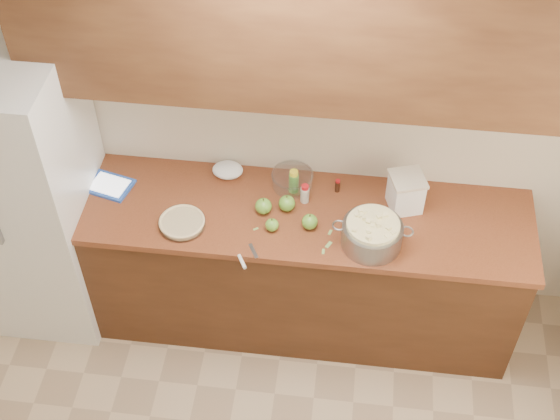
# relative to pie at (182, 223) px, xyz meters

# --- Properties ---
(counter_run) EXTENTS (2.64, 0.68, 0.92)m
(counter_run) POSITION_rel_pie_xyz_m (0.54, 0.17, -0.48)
(counter_run) COLOR #4C2915
(counter_run) RESTS_ON ground
(upper_cabinets) EXTENTS (2.60, 0.34, 0.70)m
(upper_cabinets) POSITION_rel_pie_xyz_m (0.54, 0.32, 1.01)
(upper_cabinets) COLOR brown
(upper_cabinets) RESTS_ON room_shell
(fridge) EXTENTS (0.70, 0.70, 1.80)m
(fridge) POSITION_rel_pie_xyz_m (-0.90, 0.13, -0.04)
(fridge) COLOR silver
(fridge) RESTS_ON ground
(pie) EXTENTS (0.25, 0.25, 0.04)m
(pie) POSITION_rel_pie_xyz_m (0.00, 0.00, 0.00)
(pie) COLOR silver
(pie) RESTS_ON counter_run
(colander) EXTENTS (0.41, 0.31, 0.15)m
(colander) POSITION_rel_pie_xyz_m (0.99, -0.00, 0.05)
(colander) COLOR gray
(colander) RESTS_ON counter_run
(flour_canister) EXTENTS (0.22, 0.22, 0.22)m
(flour_canister) POSITION_rel_pie_xyz_m (1.16, 0.28, 0.09)
(flour_canister) COLOR white
(flour_canister) RESTS_ON counter_run
(tablet) EXTENTS (0.28, 0.24, 0.02)m
(tablet) POSITION_rel_pie_xyz_m (-0.46, 0.23, -0.01)
(tablet) COLOR blue
(tablet) RESTS_ON counter_run
(paring_knife) EXTENTS (0.11, 0.18, 0.02)m
(paring_knife) POSITION_rel_pie_xyz_m (0.36, -0.20, -0.01)
(paring_knife) COLOR gray
(paring_knife) RESTS_ON counter_run
(lemon_bottle) EXTENTS (0.05, 0.05, 0.15)m
(lemon_bottle) POSITION_rel_pie_xyz_m (0.55, 0.33, 0.05)
(lemon_bottle) COLOR #4C8C38
(lemon_bottle) RESTS_ON counter_run
(cinnamon_shaker) EXTENTS (0.05, 0.05, 0.12)m
(cinnamon_shaker) POSITION_rel_pie_xyz_m (0.62, 0.26, 0.03)
(cinnamon_shaker) COLOR beige
(cinnamon_shaker) RESTS_ON counter_run
(vanilla_bottle) EXTENTS (0.03, 0.03, 0.08)m
(vanilla_bottle) POSITION_rel_pie_xyz_m (0.79, 0.35, 0.02)
(vanilla_bottle) COLOR black
(vanilla_bottle) RESTS_ON counter_run
(mixing_bowl) EXTENTS (0.23, 0.23, 0.09)m
(mixing_bowl) POSITION_rel_pie_xyz_m (0.54, 0.37, 0.03)
(mixing_bowl) COLOR silver
(mixing_bowl) RESTS_ON counter_run
(paper_towel) EXTENTS (0.20, 0.17, 0.07)m
(paper_towel) POSITION_rel_pie_xyz_m (0.18, 0.41, 0.01)
(paper_towel) COLOR white
(paper_towel) RESTS_ON counter_run
(apple_left) EXTENTS (0.09, 0.09, 0.10)m
(apple_left) POSITION_rel_pie_xyz_m (0.41, 0.15, 0.02)
(apple_left) COLOR #63A030
(apple_left) RESTS_ON counter_run
(apple_center) EXTENTS (0.09, 0.09, 0.10)m
(apple_center) POSITION_rel_pie_xyz_m (0.53, 0.18, 0.02)
(apple_center) COLOR #63A030
(apple_center) RESTS_ON counter_run
(apple_front) EXTENTS (0.07, 0.07, 0.08)m
(apple_front) POSITION_rel_pie_xyz_m (0.47, 0.03, 0.01)
(apple_front) COLOR #63A030
(apple_front) RESTS_ON counter_run
(apple_extra) EXTENTS (0.08, 0.08, 0.10)m
(apple_extra) POSITION_rel_pie_xyz_m (0.67, 0.07, 0.02)
(apple_extra) COLOR #63A030
(apple_extra) RESTS_ON counter_run
(peel_a) EXTENTS (0.02, 0.04, 0.00)m
(peel_a) POSITION_rel_pie_xyz_m (0.78, 0.04, -0.02)
(peel_a) COLOR #86B256
(peel_a) RESTS_ON counter_run
(peel_b) EXTENTS (0.04, 0.05, 0.00)m
(peel_b) POSITION_rel_pie_xyz_m (0.78, -0.04, -0.02)
(peel_b) COLOR #86B256
(peel_b) RESTS_ON counter_run
(peel_c) EXTENTS (0.01, 0.03, 0.00)m
(peel_c) POSITION_rel_pie_xyz_m (0.75, -0.09, -0.02)
(peel_c) COLOR #86B256
(peel_c) RESTS_ON counter_run
(peel_d) EXTENTS (0.03, 0.03, 0.00)m
(peel_d) POSITION_rel_pie_xyz_m (0.39, 0.02, -0.02)
(peel_d) COLOR #86B256
(peel_d) RESTS_ON counter_run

